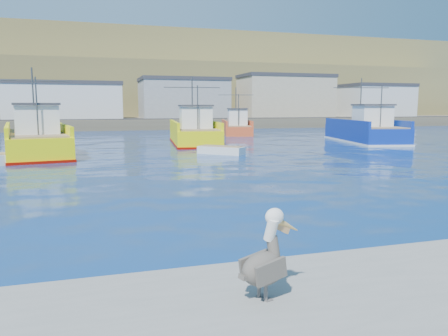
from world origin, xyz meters
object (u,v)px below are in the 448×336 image
object	(u,v)px
boat_orange	(237,126)
skiff_far	(378,132)
trawler_yellow_a	(37,140)
trawler_blue	(365,131)
skiff_mid	(221,151)
trawler_yellow_b	(194,133)
pelican	(266,261)

from	to	relation	value
boat_orange	skiff_far	world-z (taller)	boat_orange
trawler_yellow_a	skiff_far	bearing A→B (deg)	19.61
trawler_yellow_a	skiff_far	xyz separation A→B (m)	(40.64, 14.48, -0.87)
trawler_blue	skiff_mid	xyz separation A→B (m)	(-17.66, -7.15, -0.86)
trawler_yellow_a	trawler_yellow_b	bearing A→B (deg)	24.74
trawler_yellow_b	skiff_far	distance (m)	28.32
trawler_yellow_b	boat_orange	xyz separation A→B (m)	(8.54, 12.54, -0.01)
trawler_yellow_b	trawler_blue	bearing A→B (deg)	-8.39
boat_orange	skiff_mid	size ratio (longest dim) A/B	2.73
skiff_far	pelican	world-z (taller)	pelican
trawler_yellow_a	pelican	distance (m)	29.96
skiff_mid	trawler_yellow_b	bearing A→B (deg)	89.50
trawler_yellow_a	skiff_mid	distance (m)	13.95
trawler_yellow_b	pelican	bearing A→B (deg)	-100.95
skiff_far	pelican	size ratio (longest dim) A/B	2.35
trawler_yellow_b	skiff_mid	distance (m)	9.78
trawler_yellow_b	pelican	world-z (taller)	trawler_yellow_b
trawler_yellow_b	pelican	distance (m)	36.10
trawler_blue	skiff_far	world-z (taller)	trawler_blue
skiff_mid	pelican	world-z (taller)	pelican
pelican	skiff_far	bearing A→B (deg)	52.15
trawler_yellow_a	trawler_blue	world-z (taller)	trawler_yellow_a
skiff_mid	skiff_far	size ratio (longest dim) A/B	0.99
trawler_blue	boat_orange	size ratio (longest dim) A/B	1.39
trawler_blue	skiff_far	bearing A→B (deg)	48.71
trawler_yellow_b	skiff_far	size ratio (longest dim) A/B	3.51
trawler_blue	trawler_yellow_a	bearing A→B (deg)	-173.30
trawler_yellow_b	skiff_mid	bearing A→B (deg)	-90.50
skiff_far	skiff_mid	bearing A→B (deg)	-146.51
trawler_yellow_a	skiff_far	distance (m)	43.15
skiff_far	trawler_blue	bearing A→B (deg)	-131.29
boat_orange	skiff_far	bearing A→B (deg)	-13.09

